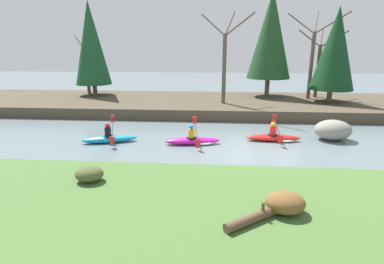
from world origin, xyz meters
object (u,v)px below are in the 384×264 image
at_px(kayaker_middle, 195,140).
at_px(boulder_midstream, 333,130).
at_px(kayaker_trailing, 110,138).
at_px(kayaker_lead, 275,137).
at_px(driftwood_log, 257,217).

bearing_deg(kayaker_middle, boulder_midstream, 1.95).
bearing_deg(kayaker_trailing, boulder_midstream, -10.17).
xyz_separation_m(kayaker_lead, kayaker_trailing, (-8.36, -0.85, 0.02)).
distance_m(boulder_midstream, driftwood_log, 10.11).
height_order(kayaker_lead, boulder_midstream, kayaker_lead).
relative_size(kayaker_middle, boulder_midstream, 1.52).
height_order(kayaker_trailing, driftwood_log, kayaker_trailing).
height_order(kayaker_middle, kayaker_trailing, same).
distance_m(kayaker_middle, kayaker_trailing, 4.29).
bearing_deg(kayaker_lead, driftwood_log, -104.30).
relative_size(kayaker_middle, driftwood_log, 1.66).
xyz_separation_m(kayaker_middle, kayaker_trailing, (-4.28, -0.03, 0.02)).
height_order(kayaker_middle, driftwood_log, kayaker_middle).
bearing_deg(boulder_midstream, kayaker_trailing, -173.32).
relative_size(boulder_midstream, driftwood_log, 1.10).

